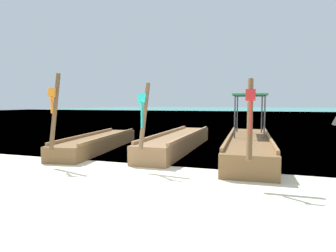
# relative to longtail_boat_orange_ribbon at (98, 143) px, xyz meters

# --- Properties ---
(ground) EXTENTS (120.00, 120.00, 0.00)m
(ground) POSITION_rel_longtail_boat_orange_ribbon_xyz_m (2.76, -4.29, -0.27)
(ground) COLOR beige
(sea_water) EXTENTS (120.00, 120.00, 0.00)m
(sea_water) POSITION_rel_longtail_boat_orange_ribbon_xyz_m (2.76, 58.10, -0.26)
(sea_water) COLOR #2DB29E
(sea_water) RESTS_ON ground
(longtail_boat_orange_ribbon) EXTENTS (1.77, 5.89, 2.62)m
(longtail_boat_orange_ribbon) POSITION_rel_longtail_boat_orange_ribbon_xyz_m (0.00, 0.00, 0.00)
(longtail_boat_orange_ribbon) COLOR brown
(longtail_boat_orange_ribbon) RESTS_ON ground
(longtail_boat_turquoise_ribbon) EXTENTS (1.15, 6.91, 2.32)m
(longtail_boat_turquoise_ribbon) POSITION_rel_longtail_boat_orange_ribbon_xyz_m (2.91, 0.93, 0.03)
(longtail_boat_turquoise_ribbon) COLOR olive
(longtail_boat_turquoise_ribbon) RESTS_ON ground
(longtail_boat_red_ribbon) EXTENTS (1.60, 7.52, 2.32)m
(longtail_boat_red_ribbon) POSITION_rel_longtail_boat_orange_ribbon_xyz_m (5.51, 0.60, 0.09)
(longtail_boat_red_ribbon) COLOR brown
(longtail_boat_red_ribbon) RESTS_ON ground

